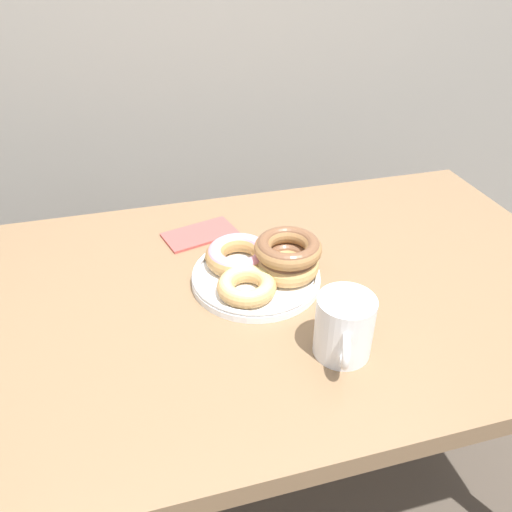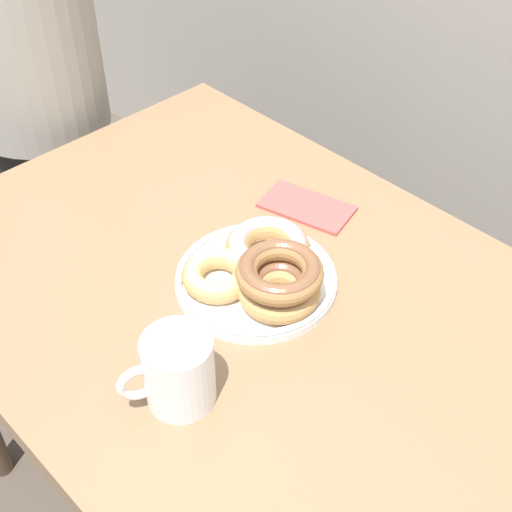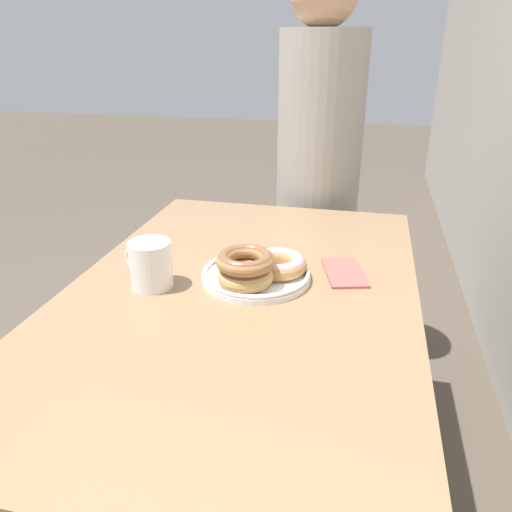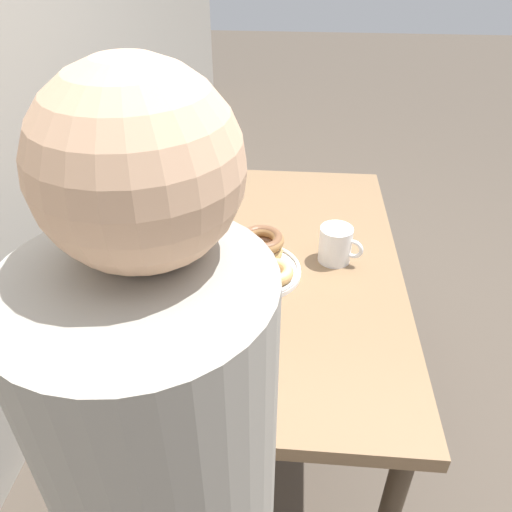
% 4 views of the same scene
% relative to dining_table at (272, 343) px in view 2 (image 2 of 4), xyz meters
% --- Properties ---
extents(dining_table, '(1.23, 0.78, 0.71)m').
position_rel_dining_table_xyz_m(dining_table, '(0.00, 0.00, 0.00)').
color(dining_table, '#846647').
rests_on(dining_table, ground_plane).
extents(donut_plate, '(0.27, 0.27, 0.09)m').
position_rel_dining_table_xyz_m(donut_plate, '(-0.05, 0.02, 0.11)').
color(donut_plate, white).
rests_on(donut_plate, dining_table).
extents(coffee_mug, '(0.09, 0.13, 0.11)m').
position_rel_dining_table_xyz_m(coffee_mug, '(0.02, -0.20, 0.13)').
color(coffee_mug, white).
rests_on(coffee_mug, dining_table).
extents(person_figure, '(0.35, 0.30, 1.46)m').
position_rel_dining_table_xyz_m(person_figure, '(-0.82, 0.08, 0.13)').
color(person_figure, black).
rests_on(person_figure, ground_plane).
extents(napkin, '(0.18, 0.13, 0.01)m').
position_rel_dining_table_xyz_m(napkin, '(-0.14, 0.22, 0.08)').
color(napkin, '#BC4C47').
rests_on(napkin, dining_table).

